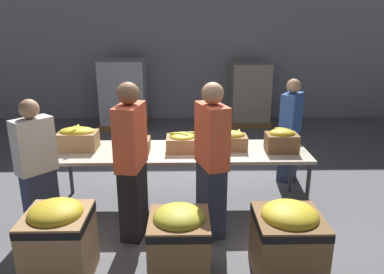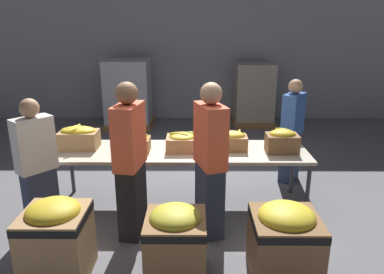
{
  "view_description": "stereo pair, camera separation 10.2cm",
  "coord_description": "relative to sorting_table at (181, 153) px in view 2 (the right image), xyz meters",
  "views": [
    {
      "loc": [
        0.07,
        -4.4,
        2.3
      ],
      "look_at": [
        0.14,
        -0.01,
        0.92
      ],
      "focal_mm": 35.0,
      "sensor_mm": 36.0,
      "label": 1
    },
    {
      "loc": [
        0.17,
        -4.4,
        2.3
      ],
      "look_at": [
        0.14,
        -0.01,
        0.92
      ],
      "focal_mm": 35.0,
      "sensor_mm": 36.0,
      "label": 2
    }
  ],
  "objects": [
    {
      "name": "pallet_stack_0",
      "position": [
        1.51,
        3.97,
        -0.02
      ],
      "size": [
        0.91,
        0.91,
        1.39
      ],
      "color": "olive",
      "rests_on": "ground_plane"
    },
    {
      "name": "banana_box_1",
      "position": [
        -0.58,
        -0.03,
        0.15
      ],
      "size": [
        0.41,
        0.3,
        0.23
      ],
      "color": "#A37A4C",
      "rests_on": "sorting_table"
    },
    {
      "name": "banana_box_2",
      "position": [
        0.02,
        0.0,
        0.16
      ],
      "size": [
        0.39,
        0.32,
        0.24
      ],
      "color": "tan",
      "rests_on": "sorting_table"
    },
    {
      "name": "donation_bin_1",
      "position": [
        0.0,
        -1.43,
        -0.33
      ],
      "size": [
        0.55,
        0.55,
        0.71
      ],
      "color": "olive",
      "rests_on": "ground_plane"
    },
    {
      "name": "volunteer_2",
      "position": [
        0.34,
        -0.67,
        0.14
      ],
      "size": [
        0.36,
        0.51,
        1.71
      ],
      "rotation": [
        0.0,
        0.0,
        1.89
      ],
      "color": "#2D3856",
      "rests_on": "ground_plane"
    },
    {
      "name": "volunteer_1",
      "position": [
        -1.55,
        -0.6,
        0.05
      ],
      "size": [
        0.42,
        0.44,
        1.53
      ],
      "rotation": [
        0.0,
        0.0,
        0.85
      ],
      "color": "#2D3856",
      "rests_on": "ground_plane"
    },
    {
      "name": "banana_box_3",
      "position": [
        0.63,
        0.04,
        0.17
      ],
      "size": [
        0.4,
        0.29,
        0.24
      ],
      "color": "#A37A4C",
      "rests_on": "sorting_table"
    },
    {
      "name": "pallet_stack_1",
      "position": [
        -1.29,
        3.79,
        0.03
      ],
      "size": [
        1.03,
        1.03,
        1.48
      ],
      "color": "olive",
      "rests_on": "ground_plane"
    },
    {
      "name": "banana_box_4",
      "position": [
        1.24,
        -0.05,
        0.19
      ],
      "size": [
        0.38,
        0.27,
        0.29
      ],
      "color": "olive",
      "rests_on": "sorting_table"
    },
    {
      "name": "volunteer_3",
      "position": [
        -0.51,
        -0.71,
        0.15
      ],
      "size": [
        0.3,
        0.49,
        1.72
      ],
      "rotation": [
        0.0,
        0.0,
        1.4
      ],
      "color": "black",
      "rests_on": "ground_plane"
    },
    {
      "name": "wall_back",
      "position": [
        0.0,
        4.53,
        1.3
      ],
      "size": [
        16.0,
        0.08,
        4.0
      ],
      "color": "#9399A3",
      "rests_on": "ground_plane"
    },
    {
      "name": "donation_bin_0",
      "position": [
        -1.09,
        -1.43,
        -0.3
      ],
      "size": [
        0.57,
        0.57,
        0.77
      ],
      "color": "tan",
      "rests_on": "ground_plane"
    },
    {
      "name": "volunteer_0",
      "position": [
        1.58,
        0.79,
        0.05
      ],
      "size": [
        0.4,
        0.45,
        1.52
      ],
      "rotation": [
        0.0,
        0.0,
        -2.19
      ],
      "color": "#2D3856",
      "rests_on": "ground_plane"
    },
    {
      "name": "ground_plane",
      "position": [
        0.0,
        0.0,
        -0.7
      ],
      "size": [
        30.0,
        30.0,
        0.0
      ],
      "primitive_type": "plane",
      "color": "slate"
    },
    {
      "name": "donation_bin_2",
      "position": [
        0.99,
        -1.43,
        -0.32
      ],
      "size": [
        0.61,
        0.61,
        0.73
      ],
      "color": "olive",
      "rests_on": "ground_plane"
    },
    {
      "name": "sorting_table",
      "position": [
        0.0,
        0.0,
        0.0
      ],
      "size": [
        3.15,
        0.84,
        0.75
      ],
      "color": "#B2A893",
      "rests_on": "ground_plane"
    },
    {
      "name": "banana_box_0",
      "position": [
        -1.28,
        0.07,
        0.19
      ],
      "size": [
        0.48,
        0.35,
        0.3
      ],
      "color": "tan",
      "rests_on": "sorting_table"
    }
  ]
}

